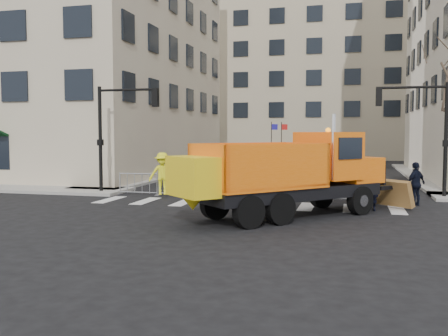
% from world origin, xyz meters
% --- Properties ---
extents(ground, '(120.00, 120.00, 0.00)m').
position_xyz_m(ground, '(0.00, 0.00, 0.00)').
color(ground, black).
rests_on(ground, ground).
extents(sidewalk_back, '(64.00, 5.00, 0.15)m').
position_xyz_m(sidewalk_back, '(0.00, 8.50, 0.07)').
color(sidewalk_back, gray).
rests_on(sidewalk_back, ground).
extents(building_left, '(24.00, 22.00, 26.00)m').
position_xyz_m(building_left, '(-20.00, 20.00, 13.00)').
color(building_left, '#B7A58C').
rests_on(building_left, ground).
extents(building_far, '(30.00, 18.00, 24.00)m').
position_xyz_m(building_far, '(0.00, 52.00, 12.00)').
color(building_far, '#B9AC8D').
rests_on(building_far, ground).
extents(traffic_light_left, '(0.18, 0.18, 5.40)m').
position_xyz_m(traffic_light_left, '(-8.00, 7.50, 2.70)').
color(traffic_light_left, black).
rests_on(traffic_light_left, ground).
extents(traffic_light_right, '(0.18, 0.18, 5.40)m').
position_xyz_m(traffic_light_right, '(8.50, 9.50, 2.70)').
color(traffic_light_right, black).
rests_on(traffic_light_right, ground).
extents(crowd_barriers, '(12.60, 0.60, 1.10)m').
position_xyz_m(crowd_barriers, '(-0.75, 7.60, 0.55)').
color(crowd_barriers, '#9EA0A5').
rests_on(crowd_barriers, ground).
extents(plow_truck, '(8.48, 8.81, 3.75)m').
position_xyz_m(plow_truck, '(1.97, 2.65, 1.67)').
color(plow_truck, black).
rests_on(plow_truck, ground).
extents(cop_a, '(0.68, 0.47, 1.78)m').
position_xyz_m(cop_a, '(5.03, 5.09, 0.89)').
color(cop_a, black).
rests_on(cop_a, ground).
extents(cop_b, '(0.96, 0.77, 1.89)m').
position_xyz_m(cop_b, '(4.71, 5.74, 0.95)').
color(cop_b, black).
rests_on(cop_b, ground).
extents(cop_c, '(1.07, 1.10, 1.85)m').
position_xyz_m(cop_c, '(6.95, 7.00, 0.93)').
color(cop_c, black).
rests_on(cop_c, ground).
extents(worker, '(1.48, 1.21, 2.00)m').
position_xyz_m(worker, '(-4.40, 6.80, 1.15)').
color(worker, yellow).
rests_on(worker, sidewalk_back).
extents(newspaper_box, '(0.46, 0.41, 1.10)m').
position_xyz_m(newspaper_box, '(5.31, 8.74, 0.70)').
color(newspaper_box, '#A20C0F').
rests_on(newspaper_box, sidewalk_back).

